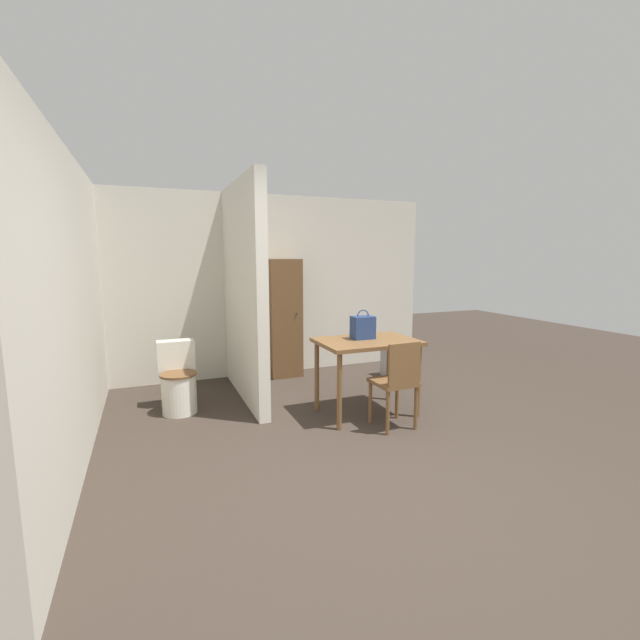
{
  "coord_description": "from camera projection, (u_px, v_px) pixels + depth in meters",
  "views": [
    {
      "loc": [
        -1.48,
        -2.4,
        1.67
      ],
      "look_at": [
        0.07,
        1.43,
        1.04
      ],
      "focal_mm": 24.0,
      "sensor_mm": 36.0,
      "label": 1
    }
  ],
  "objects": [
    {
      "name": "wooden_cabinet",
      "position": [
        284.0,
        318.0,
        5.91
      ],
      "size": [
        0.44,
        0.39,
        1.62
      ],
      "color": "brown",
      "rests_on": "ground_plane"
    },
    {
      "name": "space_heater",
      "position": [
        395.0,
        360.0,
        6.0
      ],
      "size": [
        0.35,
        0.2,
        0.44
      ],
      "color": "#9E9EA3",
      "rests_on": "ground_plane"
    },
    {
      "name": "wall_back",
      "position": [
        261.0,
        286.0,
        6.0
      ],
      "size": [
        5.0,
        0.12,
        2.5
      ],
      "color": "beige",
      "rests_on": "ground_plane"
    },
    {
      "name": "toilet",
      "position": [
        178.0,
        382.0,
        4.6
      ],
      "size": [
        0.39,
        0.53,
        0.74
      ],
      "color": "silver",
      "rests_on": "ground_plane"
    },
    {
      "name": "partition_wall",
      "position": [
        243.0,
        292.0,
        4.94
      ],
      "size": [
        0.12,
        1.82,
        2.5
      ],
      "color": "beige",
      "rests_on": "ground_plane"
    },
    {
      "name": "ground_plane",
      "position": [
        387.0,
        496.0,
        3.0
      ],
      "size": [
        16.0,
        16.0,
        0.0
      ],
      "primitive_type": "plane",
      "color": "#382D26"
    },
    {
      "name": "handbag",
      "position": [
        363.0,
        327.0,
        4.5
      ],
      "size": [
        0.23,
        0.16,
        0.31
      ],
      "color": "navy",
      "rests_on": "dining_table"
    },
    {
      "name": "wall_left",
      "position": [
        74.0,
        306.0,
        3.61
      ],
      "size": [
        0.12,
        4.41,
        2.5
      ],
      "color": "beige",
      "rests_on": "ground_plane"
    },
    {
      "name": "dining_table",
      "position": [
        367.0,
        350.0,
        4.47
      ],
      "size": [
        1.02,
        0.71,
        0.8
      ],
      "color": "brown",
      "rests_on": "ground_plane"
    },
    {
      "name": "wooden_chair",
      "position": [
        397.0,
        380.0,
        4.1
      ],
      "size": [
        0.39,
        0.39,
        0.87
      ],
      "rotation": [
        0.0,
        0.0,
        0.03
      ],
      "color": "brown",
      "rests_on": "ground_plane"
    }
  ]
}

